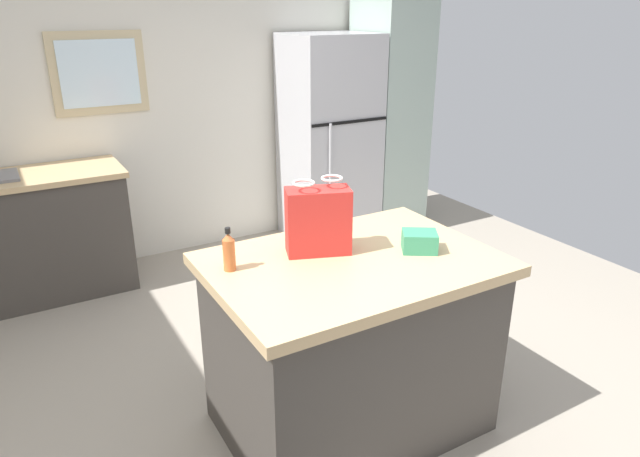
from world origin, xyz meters
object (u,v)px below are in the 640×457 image
tall_cabinet (389,119)px  shopping_bag (318,220)px  refrigerator (329,140)px  bottle (229,252)px  small_box (419,241)px  kitchen_island (351,344)px

tall_cabinet → shopping_bag: tall_cabinet is taller
refrigerator → bottle: 2.74m
shopping_bag → bottle: (-0.43, 0.03, -0.07)m
small_box → kitchen_island: bearing=167.3°
kitchen_island → tall_cabinet: (1.89, 2.27, 0.56)m
refrigerator → shopping_bag: (-1.34, -2.12, 0.18)m
kitchen_island → shopping_bag: bearing=121.9°
shopping_bag → bottle: bearing=176.6°
kitchen_island → bottle: bearing=161.3°
kitchen_island → tall_cabinet: bearing=50.2°
tall_cabinet → shopping_bag: 2.90m
refrigerator → small_box: 2.52m
tall_cabinet → small_box: 2.82m
small_box → bottle: (-0.86, 0.25, 0.04)m
refrigerator → small_box: size_ratio=11.15×
shopping_bag → small_box: bearing=-28.3°
refrigerator → tall_cabinet: (0.65, 0.00, 0.13)m
kitchen_island → tall_cabinet: size_ratio=0.64×
kitchen_island → refrigerator: 2.62m
refrigerator → shopping_bag: size_ratio=5.03×
bottle → shopping_bag: bearing=-3.4°
shopping_bag → kitchen_island: bearing=-58.1°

